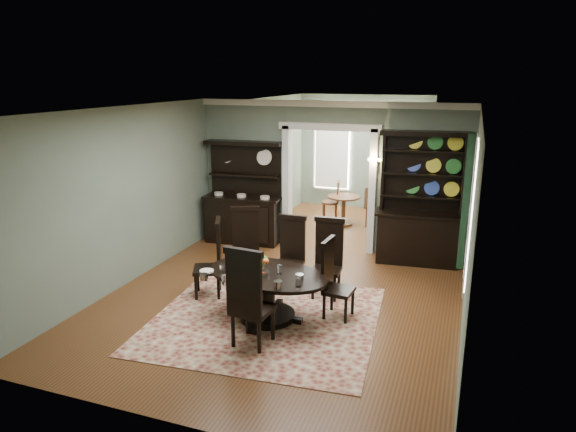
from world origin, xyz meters
name	(u,v)px	position (x,y,z in m)	size (l,w,h in m)	color
room	(277,207)	(0.00, 0.04, 1.58)	(5.51, 6.01, 3.01)	brown
parlor	(356,157)	(0.00, 5.53, 1.52)	(3.51, 3.50, 3.01)	brown
doorway_trim	(329,171)	(0.00, 3.00, 1.62)	(2.08, 0.25, 2.57)	silver
right_window	(468,207)	(2.69, 0.93, 1.60)	(0.15, 1.47, 2.12)	white
wall_sconce	(375,161)	(0.95, 2.85, 1.89)	(0.27, 0.21, 0.21)	gold
rug	(266,319)	(0.02, -0.50, 0.01)	(3.22, 3.09, 0.01)	maroon
dining_table	(267,287)	(0.04, -0.48, 0.51)	(2.04, 2.01, 0.73)	black
centerpiece	(258,269)	(-0.06, -0.57, 0.81)	(1.59, 1.02, 0.26)	silver
chair_far_left	(246,242)	(-0.88, 0.81, 0.69)	(0.62, 0.61, 1.30)	black
chair_far_mid	(291,250)	(-0.04, 0.79, 0.65)	(0.48, 0.44, 1.24)	black
chair_far_right	(328,255)	(0.63, 0.69, 0.67)	(0.50, 0.48, 1.28)	black
chair_end_left	(214,256)	(-1.08, 0.01, 0.67)	(0.61, 0.62, 1.28)	black
chair_end_right	(333,277)	(0.91, -0.06, 0.63)	(0.45, 0.48, 1.20)	black
chair_near	(248,296)	(0.12, -1.33, 0.74)	(0.56, 0.54, 1.41)	black
sideboard	(243,208)	(-1.80, 2.75, 0.75)	(1.69, 0.72, 2.16)	black
welsh_dresser	(419,216)	(1.85, 2.73, 0.91)	(1.65, 0.73, 2.50)	black
parlor_table	(344,206)	(-0.08, 4.69, 0.47)	(0.77, 0.77, 0.71)	#572A18
parlor_chair_left	(333,200)	(-0.40, 4.91, 0.54)	(0.45, 0.44, 1.01)	#572A18
parlor_chair_right	(372,205)	(0.56, 4.85, 0.50)	(0.42, 0.41, 0.94)	#572A18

